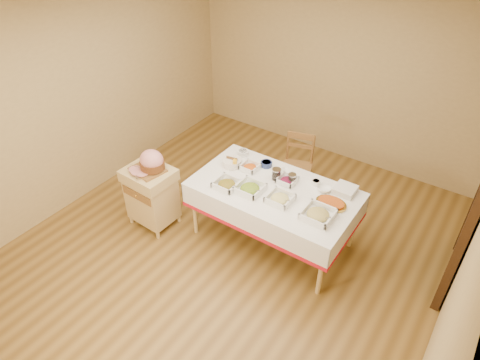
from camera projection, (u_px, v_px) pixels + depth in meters
name	position (u px, v px, depth m)	size (l,w,h in m)	color
room_shell	(236.00, 151.00, 4.32)	(5.00, 5.00, 5.00)	brown
dining_table	(274.00, 200.00, 4.80)	(1.82, 1.02, 0.76)	#D6B976
butcher_cart	(151.00, 194.00, 5.14)	(0.57, 0.49, 0.79)	#D6B976
dining_chair	(297.00, 166.00, 5.62)	(0.47, 0.46, 0.87)	brown
ham_on_board	(151.00, 162.00, 4.87)	(0.40, 0.38, 0.26)	brown
serving_dish_a	(227.00, 184.00, 4.71)	(0.26, 0.26, 0.11)	white
serving_dish_b	(250.00, 188.00, 4.65)	(0.28, 0.28, 0.11)	white
serving_dish_c	(280.00, 198.00, 4.51)	(0.26, 0.26, 0.10)	white
serving_dish_d	(318.00, 214.00, 4.30)	(0.30, 0.30, 0.12)	white
serving_dish_e	(250.00, 167.00, 4.99)	(0.21, 0.20, 0.10)	white
serving_dish_f	(287.00, 180.00, 4.78)	(0.21, 0.20, 0.10)	white
small_bowl_left	(243.00, 152.00, 5.24)	(0.13, 0.13, 0.06)	white
small_bowl_mid	(266.00, 164.00, 5.04)	(0.14, 0.14, 0.06)	navy
small_bowl_right	(316.00, 182.00, 4.76)	(0.10, 0.10, 0.05)	white
bowl_white_imported	(285.00, 172.00, 4.94)	(0.14, 0.14, 0.03)	white
bowl_small_imported	(324.00, 189.00, 4.66)	(0.16, 0.16, 0.05)	white
preserve_jar_left	(276.00, 175.00, 4.82)	(0.11, 0.11, 0.13)	silver
preserve_jar_right	(292.00, 179.00, 4.76)	(0.09, 0.09, 0.12)	silver
mustard_bottle	(235.00, 164.00, 4.97)	(0.05, 0.05, 0.16)	yellow
bread_basket	(232.00, 162.00, 5.05)	(0.23, 0.23, 0.10)	white
plate_stack	(345.00, 190.00, 4.63)	(0.22, 0.22, 0.07)	white
brass_platter	(331.00, 203.00, 4.47)	(0.33, 0.24, 0.04)	gold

